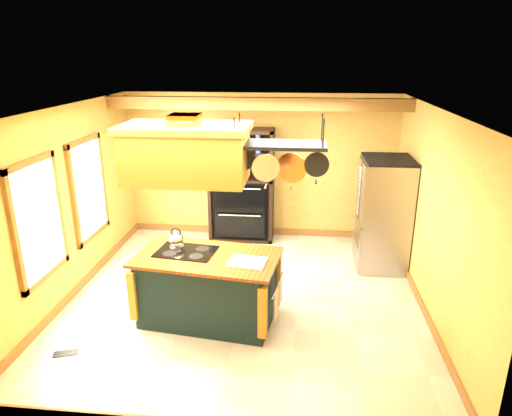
% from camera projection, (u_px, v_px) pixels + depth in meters
% --- Properties ---
extents(floor, '(5.00, 5.00, 0.00)m').
position_uv_depth(floor, '(245.00, 298.00, 6.62)').
color(floor, beige).
rests_on(floor, ground).
extents(ceiling, '(5.00, 5.00, 0.00)m').
position_uv_depth(ceiling, '(243.00, 109.00, 5.75)').
color(ceiling, white).
rests_on(ceiling, wall_back).
extents(wall_back, '(5.00, 0.02, 2.70)m').
position_uv_depth(wall_back, '(261.00, 167.00, 8.54)').
color(wall_back, gold).
rests_on(wall_back, floor).
extents(wall_front, '(5.00, 0.02, 2.70)m').
position_uv_depth(wall_front, '(206.00, 307.00, 3.83)').
color(wall_front, gold).
rests_on(wall_front, floor).
extents(wall_left, '(0.02, 5.00, 2.70)m').
position_uv_depth(wall_left, '(68.00, 204.00, 6.42)').
color(wall_left, gold).
rests_on(wall_left, floor).
extents(wall_right, '(0.02, 5.00, 2.70)m').
position_uv_depth(wall_right, '(434.00, 216.00, 5.95)').
color(wall_right, gold).
rests_on(wall_right, floor).
extents(ceiling_beam, '(5.00, 0.15, 0.20)m').
position_uv_depth(ceiling_beam, '(256.00, 104.00, 7.39)').
color(ceiling_beam, olive).
rests_on(ceiling_beam, ceiling).
extents(window_near, '(0.06, 1.06, 1.56)m').
position_uv_depth(window_near, '(39.00, 221.00, 5.65)').
color(window_near, olive).
rests_on(window_near, wall_left).
extents(window_far, '(0.06, 1.06, 1.56)m').
position_uv_depth(window_far, '(89.00, 189.00, 6.97)').
color(window_far, olive).
rests_on(window_far, wall_left).
extents(kitchen_island, '(1.93, 1.24, 1.11)m').
position_uv_depth(kitchen_island, '(208.00, 287.00, 5.96)').
color(kitchen_island, '#13282C').
rests_on(kitchen_island, floor).
extents(range_hood, '(1.52, 0.86, 0.80)m').
position_uv_depth(range_hood, '(186.00, 152.00, 5.40)').
color(range_hood, '#C28030').
rests_on(range_hood, ceiling).
extents(pot_rack, '(1.15, 0.54, 0.82)m').
position_uv_depth(pot_rack, '(279.00, 152.00, 5.29)').
color(pot_rack, black).
rests_on(pot_rack, ceiling).
extents(refrigerator, '(0.77, 0.91, 1.78)m').
position_uv_depth(refrigerator, '(383.00, 216.00, 7.37)').
color(refrigerator, '#96989E').
rests_on(refrigerator, floor).
extents(hutch, '(1.18, 0.54, 2.10)m').
position_uv_depth(hutch, '(242.00, 196.00, 8.53)').
color(hutch, black).
rests_on(hutch, floor).
extents(floor_register, '(0.30, 0.20, 0.01)m').
position_uv_depth(floor_register, '(66.00, 353.00, 5.39)').
color(floor_register, black).
rests_on(floor_register, floor).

